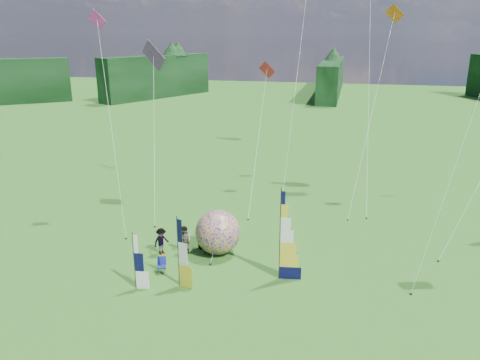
% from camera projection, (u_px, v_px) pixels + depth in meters
% --- Properties ---
extents(ground, '(220.00, 220.00, 0.00)m').
position_uv_depth(ground, '(241.00, 310.00, 23.26)').
color(ground, '#407229').
rests_on(ground, ground).
extents(treeline_ring, '(210.00, 210.00, 8.00)m').
position_uv_depth(treeline_ring, '(241.00, 237.00, 22.04)').
color(treeline_ring, '#1F4723').
rests_on(treeline_ring, ground).
extents(feather_banner_main, '(1.40, 0.30, 5.19)m').
position_uv_depth(feather_banner_main, '(280.00, 236.00, 25.45)').
color(feather_banner_main, '#0A0A35').
rests_on(feather_banner_main, ground).
extents(side_banner_left, '(1.07, 0.39, 3.93)m').
position_uv_depth(side_banner_left, '(178.00, 253.00, 24.93)').
color(side_banner_left, gold).
rests_on(side_banner_left, ground).
extents(side_banner_far, '(0.95, 0.21, 3.18)m').
position_uv_depth(side_banner_far, '(134.00, 262.00, 24.75)').
color(side_banner_far, white).
rests_on(side_banner_far, ground).
extents(bol_inflatable, '(3.39, 3.39, 2.79)m').
position_uv_depth(bol_inflatable, '(218.00, 232.00, 28.91)').
color(bol_inflatable, '#0C0A82').
rests_on(bol_inflatable, ground).
extents(spectator_a, '(0.59, 0.40, 1.61)m').
position_uv_depth(spectator_a, '(207.00, 242.00, 28.94)').
color(spectator_a, '#66594C').
rests_on(spectator_a, ground).
extents(spectator_b, '(0.97, 0.83, 1.79)m').
position_uv_depth(spectator_b, '(185.00, 240.00, 28.98)').
color(spectator_b, '#66594C').
rests_on(spectator_b, ground).
extents(spectator_c, '(0.91, 1.16, 1.70)m').
position_uv_depth(spectator_c, '(161.00, 241.00, 28.93)').
color(spectator_c, '#66594C').
rests_on(spectator_c, ground).
extents(spectator_d, '(0.85, 0.90, 1.50)m').
position_uv_depth(spectator_d, '(200.00, 238.00, 29.60)').
color(spectator_d, '#66594C').
rests_on(spectator_d, ground).
extents(camp_chair, '(0.65, 0.65, 0.93)m').
position_uv_depth(camp_chair, '(161.00, 265.00, 26.75)').
color(camp_chair, navy).
rests_on(camp_chair, ground).
extents(kite_whale, '(10.59, 16.70, 22.29)m').
position_uv_depth(kite_whale, '(370.00, 59.00, 37.53)').
color(kite_whale, black).
rests_on(kite_whale, ground).
extents(kite_rainbow_delta, '(11.28, 13.72, 13.56)m').
position_uv_depth(kite_rainbow_delta, '(153.00, 122.00, 34.91)').
color(kite_rainbow_delta, red).
rests_on(kite_rainbow_delta, ground).
extents(kite_parafoil, '(9.12, 10.54, 18.27)m').
position_uv_depth(kite_parafoil, '(470.00, 114.00, 24.23)').
color(kite_parafoil, red).
rests_on(kite_parafoil, ground).
extents(small_kite_red, '(4.88, 12.00, 11.37)m').
position_uv_depth(small_kite_red, '(258.00, 132.00, 36.98)').
color(small_kite_red, red).
rests_on(small_kite_red, ground).
extents(small_kite_orange, '(6.75, 11.03, 15.83)m').
position_uv_depth(small_kite_orange, '(373.00, 105.00, 35.26)').
color(small_kite_orange, orange).
rests_on(small_kite_orange, ground).
extents(small_kite_pink, '(6.70, 8.14, 15.23)m').
position_uv_depth(small_kite_pink, '(110.00, 118.00, 31.79)').
color(small_kite_pink, '#D5329B').
rests_on(small_kite_pink, ground).
extents(small_kite_green, '(4.17, 13.03, 20.42)m').
position_uv_depth(small_kite_green, '(297.00, 67.00, 41.49)').
color(small_kite_green, '#0FB813').
rests_on(small_kite_green, ground).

